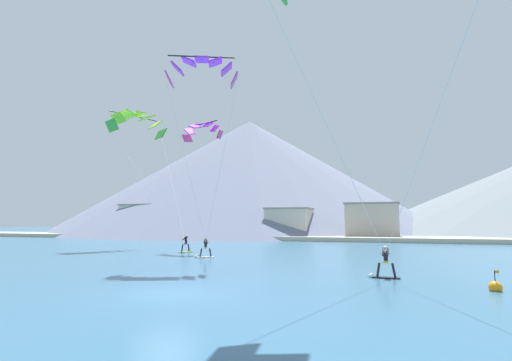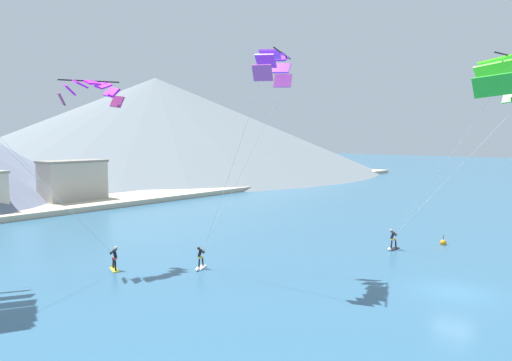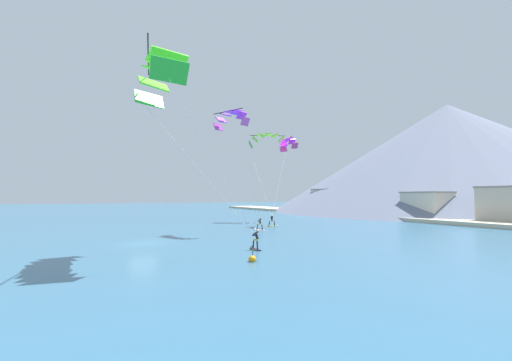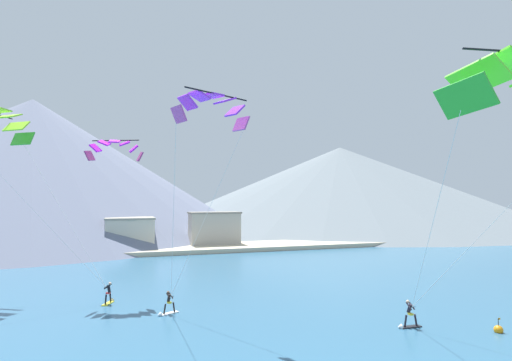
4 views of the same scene
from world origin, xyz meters
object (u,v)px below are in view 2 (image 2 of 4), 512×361
Objects in this scene: race_marker_buoy at (443,243)px; parafoil_kite_near_trail at (274,65)px; kitesurfer_near_lead at (114,262)px; kitesurfer_near_trail at (200,262)px; parafoil_kite_distant_high_outer at (91,90)px; kitesurfer_mid_center at (392,243)px; parafoil_kite_mid_center at (505,75)px.

parafoil_kite_near_trail is at bearing 161.87° from race_marker_buoy.
kitesurfer_near_lead is at bearing 123.08° from parafoil_kite_near_trail.
kitesurfer_near_lead is at bearing 146.99° from race_marker_buoy.
kitesurfer_near_lead is 0.13× the size of parafoil_kite_near_trail.
kitesurfer_near_trail is 15.02m from parafoil_kite_distant_high_outer.
parafoil_kite_near_trail is (2.24, -5.05, 13.92)m from kitesurfer_near_trail.
parafoil_kite_near_trail is 2.78× the size of parafoil_kite_distant_high_outer.
kitesurfer_near_trail is 14.97m from parafoil_kite_near_trail.
kitesurfer_near_trail is (4.09, -4.67, -0.07)m from kitesurfer_near_lead.
kitesurfer_near_lead is 18.06m from parafoil_kite_near_trail.
kitesurfer_near_trail is 0.96× the size of kitesurfer_mid_center.
race_marker_buoy is at bearing -28.69° from kitesurfer_near_trail.
kitesurfer_near_trail is 0.12× the size of parafoil_kite_near_trail.
parafoil_kite_mid_center is 30.29m from parafoil_kite_distant_high_outer.
kitesurfer_mid_center reaches higher than kitesurfer_near_trail.
parafoil_kite_distant_high_outer reaches higher than kitesurfer_near_trail.
kitesurfer_mid_center is (14.80, -8.09, 0.07)m from kitesurfer_near_trail.
parafoil_kite_mid_center reaches higher than kitesurfer_near_trail.
parafoil_kite_near_trail is (-12.57, 3.05, 13.85)m from kitesurfer_mid_center.
parafoil_kite_mid_center reaches higher than kitesurfer_mid_center.
kitesurfer_mid_center is at bearing 91.46° from parafoil_kite_mid_center.
kitesurfer_near_trail is at bearing -48.76° from kitesurfer_near_lead.
race_marker_buoy is (23.53, -18.00, -12.88)m from parafoil_kite_distant_high_outer.
parafoil_kite_mid_center is at bearing -41.51° from parafoil_kite_near_trail.
kitesurfer_near_lead is 22.80m from kitesurfer_mid_center.
parafoil_kite_near_trail is 13.83m from parafoil_kite_distant_high_outer.
parafoil_kite_mid_center is at bearing -47.45° from kitesurfer_near_trail.
parafoil_kite_mid_center is at bearing -88.54° from kitesurfer_mid_center.
kitesurfer_mid_center is at bearing 151.24° from race_marker_buoy.
kitesurfer_near_trail is at bearing -61.67° from parafoil_kite_distant_high_outer.
kitesurfer_near_trail is 0.12× the size of parafoil_kite_mid_center.
parafoil_kite_near_trail is at bearing -56.92° from kitesurfer_near_lead.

